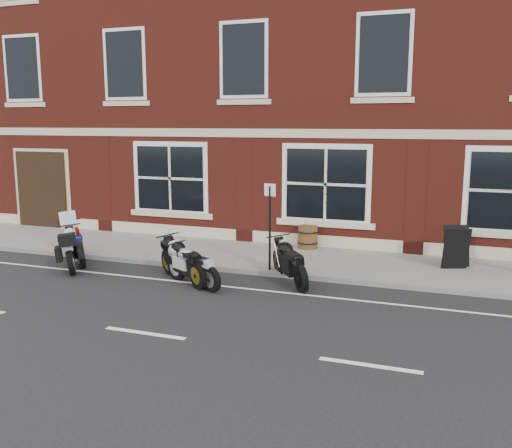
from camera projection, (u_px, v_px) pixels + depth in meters
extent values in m
plane|color=black|center=(214.00, 288.00, 12.96)|extent=(80.00, 80.00, 0.00)
cube|color=slate|center=(258.00, 257.00, 15.73)|extent=(30.00, 3.00, 0.12)
cube|color=slate|center=(237.00, 270.00, 14.26)|extent=(30.00, 0.16, 0.12)
cube|color=maroon|center=(325.00, 61.00, 21.61)|extent=(24.00, 12.00, 12.00)
cylinder|color=black|center=(74.00, 249.00, 15.40)|extent=(0.48, 0.60, 0.65)
cylinder|color=black|center=(73.00, 262.00, 14.02)|extent=(0.48, 0.60, 0.65)
cube|color=black|center=(73.00, 242.00, 14.70)|extent=(0.67, 0.80, 0.22)
ellipsoid|color=silver|center=(73.00, 236.00, 14.82)|extent=(0.63, 0.67, 0.32)
cube|color=black|center=(72.00, 242.00, 14.30)|extent=(0.54, 0.60, 0.10)
cube|color=silver|center=(73.00, 219.00, 15.24)|extent=(0.37, 0.28, 0.45)
cylinder|color=black|center=(74.00, 244.00, 16.00)|extent=(0.56, 0.56, 0.66)
cylinder|color=black|center=(82.00, 256.00, 14.66)|extent=(0.56, 0.56, 0.66)
cube|color=black|center=(77.00, 237.00, 15.31)|extent=(0.76, 0.76, 0.23)
ellipsoid|color=#A20609|center=(76.00, 231.00, 15.43)|extent=(0.67, 0.67, 0.33)
cube|color=black|center=(79.00, 236.00, 14.93)|extent=(0.59, 0.59, 0.10)
cylinder|color=black|center=(171.00, 262.00, 14.04)|extent=(0.61, 0.49, 0.65)
cylinder|color=black|center=(199.00, 275.00, 12.83)|extent=(0.61, 0.49, 0.65)
cube|color=black|center=(183.00, 253.00, 13.42)|extent=(0.80, 0.68, 0.22)
ellipsoid|color=black|center=(180.00, 247.00, 13.52)|extent=(0.68, 0.63, 0.33)
cube|color=black|center=(191.00, 253.00, 13.07)|extent=(0.61, 0.54, 0.10)
cylinder|color=black|center=(178.00, 268.00, 13.61)|extent=(0.58, 0.38, 0.59)
cylinder|color=black|center=(212.00, 279.00, 12.64)|extent=(0.58, 0.38, 0.59)
cube|color=black|center=(193.00, 259.00, 13.10)|extent=(0.75, 0.54, 0.20)
ellipsoid|color=#99989C|center=(189.00, 254.00, 13.18)|extent=(0.61, 0.53, 0.29)
cube|color=black|center=(202.00, 259.00, 12.82)|extent=(0.56, 0.45, 0.09)
cylinder|color=black|center=(281.00, 263.00, 13.97)|extent=(0.49, 0.60, 0.65)
cylinder|color=black|center=(302.00, 278.00, 12.59)|extent=(0.49, 0.60, 0.65)
cube|color=black|center=(290.00, 255.00, 13.27)|extent=(0.67, 0.80, 0.22)
ellipsoid|color=black|center=(288.00, 249.00, 13.39)|extent=(0.63, 0.67, 0.32)
cube|color=black|center=(297.00, 256.00, 12.87)|extent=(0.54, 0.60, 0.10)
cylinder|color=#4A3913|center=(308.00, 237.00, 16.45)|extent=(0.56, 0.56, 0.66)
cylinder|color=black|center=(308.00, 242.00, 16.47)|extent=(0.59, 0.59, 0.05)
cylinder|color=black|center=(308.00, 232.00, 16.42)|extent=(0.59, 0.59, 0.05)
cylinder|color=black|center=(270.00, 228.00, 13.91)|extent=(0.06, 0.06, 2.08)
cube|color=silver|center=(270.00, 190.00, 13.75)|extent=(0.30, 0.07, 0.30)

